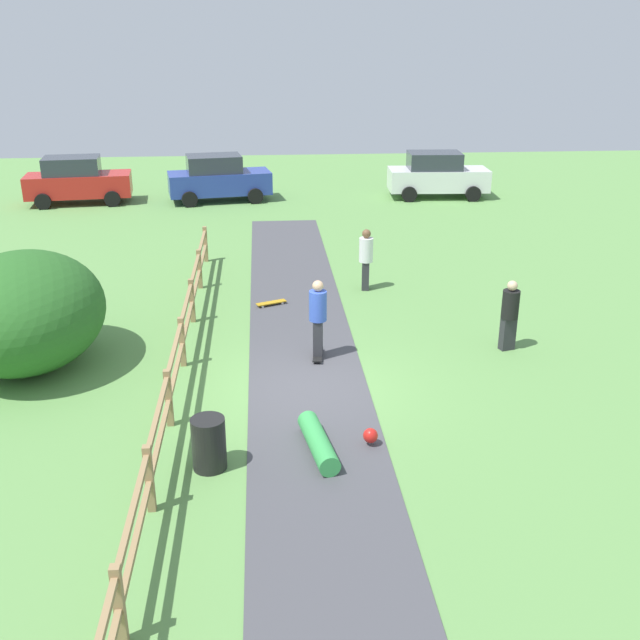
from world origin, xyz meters
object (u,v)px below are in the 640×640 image
(bush_large, at_px, (24,312))
(trash_bin, at_px, (209,444))
(bystander_white, at_px, (366,257))
(parked_car_blue, at_px, (218,178))
(parked_car_red, at_px, (77,180))
(parked_car_white, at_px, (437,175))
(bystander_black, at_px, (510,312))
(skater_riding, at_px, (318,315))
(skateboard_loose, at_px, (271,303))
(skater_fallen, at_px, (322,442))

(bush_large, xyz_separation_m, trash_bin, (4.04, -4.31, -0.78))
(bystander_white, bearing_deg, parked_car_blue, 111.19)
(bystander_white, bearing_deg, parked_car_red, 131.24)
(bush_large, distance_m, parked_car_red, 16.42)
(bystander_white, height_order, parked_car_white, parked_car_white)
(trash_bin, xyz_separation_m, bystander_black, (6.38, 4.34, 0.44))
(bush_large, relative_size, skater_riding, 2.23)
(parked_car_white, xyz_separation_m, parked_car_red, (-15.09, -0.01, 0.00))
(bystander_black, relative_size, parked_car_white, 0.38)
(bush_large, distance_m, bystander_black, 10.43)
(skateboard_loose, relative_size, bystander_black, 0.50)
(skater_riding, xyz_separation_m, bystander_black, (4.28, 0.15, -0.12))
(skater_fallen, bearing_deg, bystander_black, 41.73)
(bystander_white, bearing_deg, skater_riding, -110.32)
(skater_riding, height_order, skater_fallen, skater_riding)
(trash_bin, bearing_deg, parked_car_white, 67.52)
(bush_large, bearing_deg, skater_riding, -1.14)
(parked_car_white, distance_m, parked_car_red, 15.09)
(bystander_black, bearing_deg, parked_car_blue, 113.95)
(skater_fallen, bearing_deg, skateboard_loose, 95.76)
(bush_large, xyz_separation_m, parked_car_blue, (3.24, 16.22, -0.27))
(parked_car_white, bearing_deg, skater_fallen, -108.13)
(parked_car_white, bearing_deg, trash_bin, -112.48)
(skater_fallen, height_order, bystander_black, bystander_black)
(parked_car_blue, xyz_separation_m, parked_car_red, (-5.78, 0.00, 0.00))
(trash_bin, xyz_separation_m, bystander_white, (3.78, 8.71, 0.49))
(skateboard_loose, bearing_deg, parked_car_white, 60.44)
(bush_large, height_order, parked_car_red, bush_large)
(bush_large, height_order, skater_fallen, bush_large)
(skater_fallen, distance_m, parked_car_white, 21.29)
(skater_fallen, relative_size, parked_car_blue, 0.37)
(parked_car_white, bearing_deg, parked_car_red, -179.97)
(trash_bin, distance_m, skater_fallen, 1.92)
(bush_large, xyz_separation_m, skater_fallen, (5.92, -3.99, -1.03))
(bystander_black, bearing_deg, skateboard_loose, 148.28)
(skateboard_loose, height_order, parked_car_white, parked_car_white)
(bystander_white, height_order, parked_car_red, parked_car_red)
(bystander_black, bearing_deg, trash_bin, -145.78)
(skater_riding, distance_m, parked_car_blue, 16.60)
(skater_fallen, relative_size, parked_car_red, 0.38)
(bystander_white, bearing_deg, skater_fallen, -102.76)
(skater_riding, distance_m, skateboard_loose, 3.64)
(skateboard_loose, xyz_separation_m, bystander_white, (2.63, 1.13, 0.85))
(skater_fallen, bearing_deg, trash_bin, -170.23)
(parked_car_white, bearing_deg, bystander_black, -97.44)
(bystander_black, xyz_separation_m, parked_car_white, (2.12, 16.20, 0.07))
(bush_large, distance_m, bystander_white, 8.98)
(trash_bin, relative_size, parked_car_white, 0.21)
(skater_fallen, height_order, parked_car_red, parked_car_red)
(skater_riding, bearing_deg, skateboard_loose, 105.80)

